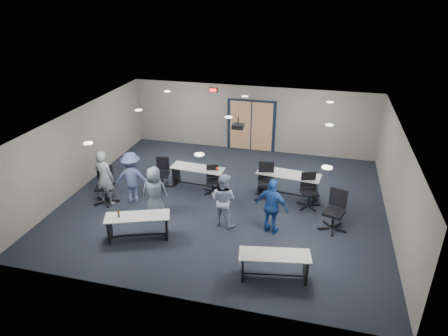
% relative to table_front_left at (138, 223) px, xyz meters
% --- Properties ---
extents(floor, '(10.00, 10.00, 0.00)m').
position_rel_table_front_left_xyz_m(floor, '(1.80, 2.56, -0.49)').
color(floor, black).
rests_on(floor, ground).
extents(back_wall, '(10.00, 0.04, 2.70)m').
position_rel_table_front_left_xyz_m(back_wall, '(1.80, 7.06, 0.86)').
color(back_wall, gray).
rests_on(back_wall, floor).
extents(front_wall, '(10.00, 0.04, 2.70)m').
position_rel_table_front_left_xyz_m(front_wall, '(1.80, -1.94, 0.86)').
color(front_wall, gray).
rests_on(front_wall, floor).
extents(left_wall, '(0.04, 9.00, 2.70)m').
position_rel_table_front_left_xyz_m(left_wall, '(-3.20, 2.56, 0.86)').
color(left_wall, gray).
rests_on(left_wall, floor).
extents(right_wall, '(0.04, 9.00, 2.70)m').
position_rel_table_front_left_xyz_m(right_wall, '(6.80, 2.56, 0.86)').
color(right_wall, gray).
rests_on(right_wall, floor).
extents(ceiling, '(10.00, 9.00, 0.04)m').
position_rel_table_front_left_xyz_m(ceiling, '(1.80, 2.56, 2.21)').
color(ceiling, white).
rests_on(ceiling, back_wall).
extents(double_door, '(2.00, 0.07, 2.20)m').
position_rel_table_front_left_xyz_m(double_door, '(1.80, 7.03, 0.56)').
color(double_door, black).
rests_on(double_door, back_wall).
extents(exit_sign, '(0.32, 0.07, 0.18)m').
position_rel_table_front_left_xyz_m(exit_sign, '(0.20, 7.01, 1.96)').
color(exit_sign, black).
rests_on(exit_sign, back_wall).
extents(ceiling_projector, '(0.35, 0.32, 0.37)m').
position_rel_table_front_left_xyz_m(ceiling_projector, '(2.10, 3.06, 1.92)').
color(ceiling_projector, black).
rests_on(ceiling_projector, ceiling).
extents(ceiling_can_lights, '(6.24, 5.74, 0.02)m').
position_rel_table_front_left_xyz_m(ceiling_can_lights, '(1.80, 2.81, 2.18)').
color(ceiling_can_lights, white).
rests_on(ceiling_can_lights, ceiling).
extents(table_front_left, '(1.82, 1.15, 0.96)m').
position_rel_table_front_left_xyz_m(table_front_left, '(0.00, 0.00, 0.00)').
color(table_front_left, '#BBB8B0').
rests_on(table_front_left, floor).
extents(table_front_right, '(1.74, 0.84, 0.68)m').
position_rel_table_front_left_xyz_m(table_front_right, '(3.84, -0.72, -0.02)').
color(table_front_right, '#BBB8B0').
rests_on(table_front_right, floor).
extents(table_back_left, '(1.86, 0.74, 0.86)m').
position_rel_table_front_left_xyz_m(table_back_left, '(0.68, 3.27, 0.02)').
color(table_back_left, '#BBB8B0').
rests_on(table_back_left, floor).
extents(table_back_right, '(2.09, 0.91, 0.82)m').
position_rel_table_front_left_xyz_m(table_back_right, '(3.72, 3.37, 0.08)').
color(table_back_right, '#BBB8B0').
rests_on(table_back_right, floor).
extents(chair_back_a, '(0.77, 0.77, 1.04)m').
position_rel_table_front_left_xyz_m(chair_back_a, '(-0.50, 2.98, 0.03)').
color(chair_back_a, black).
rests_on(chair_back_a, floor).
extents(chair_back_b, '(0.72, 0.72, 0.93)m').
position_rel_table_front_left_xyz_m(chair_back_b, '(1.27, 3.02, -0.02)').
color(chair_back_b, black).
rests_on(chair_back_b, floor).
extents(chair_back_c, '(0.86, 0.86, 1.19)m').
position_rel_table_front_left_xyz_m(chair_back_c, '(3.04, 3.07, 0.11)').
color(chair_back_c, black).
rests_on(chair_back_c, floor).
extents(chair_back_d, '(0.88, 0.88, 1.10)m').
position_rel_table_front_left_xyz_m(chair_back_d, '(4.44, 2.87, 0.06)').
color(chair_back_d, black).
rests_on(chair_back_d, floor).
extents(chair_loose_left, '(0.93, 0.93, 1.19)m').
position_rel_table_front_left_xyz_m(chair_loose_left, '(-1.86, 1.55, 0.11)').
color(chair_loose_left, black).
rests_on(chair_loose_left, floor).
extents(chair_loose_right, '(0.94, 0.94, 1.19)m').
position_rel_table_front_left_xyz_m(chair_loose_right, '(5.18, 1.75, 0.11)').
color(chair_loose_right, black).
rests_on(chair_loose_right, floor).
extents(person_gray, '(0.71, 0.51, 1.82)m').
position_rel_table_front_left_xyz_m(person_gray, '(-1.79, 1.50, 0.43)').
color(person_gray, gray).
rests_on(person_gray, floor).
extents(person_plaid, '(0.87, 0.65, 1.62)m').
position_rel_table_front_left_xyz_m(person_plaid, '(0.04, 1.15, 0.32)').
color(person_plaid, slate).
rests_on(person_plaid, floor).
extents(person_lightblue, '(0.94, 0.83, 1.62)m').
position_rel_table_front_left_xyz_m(person_lightblue, '(2.10, 1.25, 0.32)').
color(person_lightblue, '#9EB1D2').
rests_on(person_lightblue, floor).
extents(person_navy, '(1.04, 0.68, 1.65)m').
position_rel_table_front_left_xyz_m(person_navy, '(3.50, 1.18, 0.34)').
color(person_navy, '#1A4493').
rests_on(person_navy, floor).
extents(person_back, '(1.23, 0.91, 1.69)m').
position_rel_table_front_left_xyz_m(person_back, '(-1.03, 1.83, 0.36)').
color(person_back, '#434E78').
rests_on(person_back, floor).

